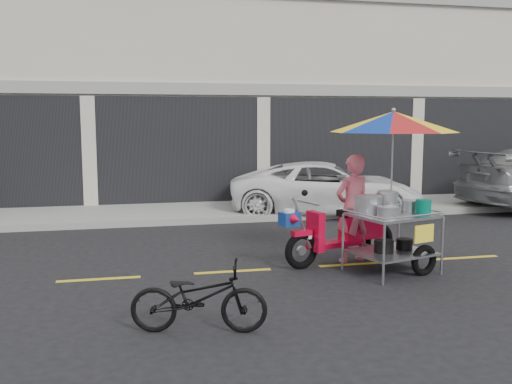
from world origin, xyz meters
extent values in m
plane|color=black|center=(0.00, 0.00, 0.00)|extent=(90.00, 90.00, 0.00)
cube|color=gray|center=(0.00, 5.50, 0.07)|extent=(45.00, 3.00, 0.15)
cube|color=beige|center=(0.00, 10.50, 4.00)|extent=(36.00, 8.00, 8.00)
cube|color=black|center=(0.00, 6.47, 1.45)|extent=(35.28, 0.06, 2.90)
cube|color=gray|center=(0.00, 6.45, 3.10)|extent=(36.00, 0.12, 0.30)
cube|color=gold|center=(0.00, 0.00, 0.00)|extent=(42.00, 0.10, 0.01)
imported|color=white|center=(1.17, 4.70, 0.64)|extent=(5.05, 3.39, 1.29)
imported|color=black|center=(-2.81, -2.38, 0.40)|extent=(1.59, 0.86, 0.79)
torus|color=black|center=(-0.92, -0.07, 0.29)|extent=(0.60, 0.28, 0.60)
torus|color=black|center=(0.58, 0.37, 0.29)|extent=(0.60, 0.28, 0.60)
cylinder|color=#9EA0A5|center=(-0.92, -0.07, 0.29)|extent=(0.16, 0.10, 0.15)
cylinder|color=#9EA0A5|center=(0.58, 0.37, 0.29)|extent=(0.16, 0.10, 0.15)
cube|color=red|center=(-0.92, -0.07, 0.57)|extent=(0.36, 0.21, 0.08)
cylinder|color=#9EA0A5|center=(-0.92, -0.07, 0.73)|extent=(0.38, 0.16, 0.84)
cube|color=red|center=(-0.67, 0.00, 0.57)|extent=(0.22, 0.38, 0.63)
cube|color=red|center=(-0.22, 0.14, 0.33)|extent=(0.88, 0.52, 0.08)
cube|color=red|center=(0.23, 0.27, 0.57)|extent=(0.83, 0.48, 0.42)
cube|color=black|center=(0.13, 0.24, 0.81)|extent=(0.72, 0.43, 0.10)
cylinder|color=#9EA0A5|center=(-0.80, -0.04, 1.04)|extent=(0.20, 0.56, 0.04)
sphere|color=black|center=(-0.80, 0.18, 1.17)|extent=(0.10, 0.10, 0.10)
cylinder|color=white|center=(-0.80, -0.04, 0.50)|extent=(0.16, 0.16, 0.05)
cube|color=navy|center=(-1.14, -0.14, 0.81)|extent=(0.33, 0.30, 0.21)
cylinder|color=white|center=(-1.14, -0.14, 0.94)|extent=(0.21, 0.21, 0.05)
cone|color=red|center=(-1.09, -0.31, 0.84)|extent=(0.25, 0.27, 0.19)
torus|color=black|center=(0.77, -0.82, 0.23)|extent=(0.49, 0.24, 0.48)
cylinder|color=#9EA0A5|center=(-0.05, -1.17, 0.44)|extent=(0.05, 0.05, 0.89)
cylinder|color=#9EA0A5|center=(-0.31, -0.27, 0.44)|extent=(0.05, 0.05, 0.89)
cylinder|color=#9EA0A5|center=(1.05, -0.85, 0.44)|extent=(0.05, 0.05, 0.89)
cylinder|color=#9EA0A5|center=(0.79, 0.05, 0.44)|extent=(0.05, 0.05, 0.89)
cube|color=#9EA0A5|center=(0.37, -0.56, 0.31)|extent=(1.37, 1.23, 0.03)
cube|color=#9EA0A5|center=(0.37, -0.56, 0.89)|extent=(1.37, 1.23, 0.04)
cylinder|color=#9EA0A5|center=(0.50, -1.01, 0.95)|extent=(1.11, 0.35, 0.03)
cylinder|color=#9EA0A5|center=(0.24, -0.11, 0.95)|extent=(1.11, 0.35, 0.03)
cylinder|color=#9EA0A5|center=(-0.18, -0.72, 0.95)|extent=(0.29, 0.91, 0.03)
cylinder|color=#9EA0A5|center=(0.92, -0.40, 0.95)|extent=(0.29, 0.91, 0.03)
cylinder|color=#9EA0A5|center=(0.24, -0.11, 0.31)|extent=(0.26, 0.76, 0.04)
cylinder|color=#9EA0A5|center=(0.24, -0.11, 0.84)|extent=(0.26, 0.76, 0.04)
cube|color=yellow|center=(0.66, -1.00, 0.68)|extent=(0.36, 0.12, 0.26)
cylinder|color=#B7B7BC|center=(0.01, -0.45, 1.04)|extent=(0.52, 0.52, 0.26)
cylinder|color=#B7B7BC|center=(0.40, -0.31, 1.06)|extent=(0.40, 0.40, 0.29)
cylinder|color=#B7B7BC|center=(0.74, -0.40, 0.99)|extent=(0.33, 0.33, 0.16)
cylinder|color=#B7B7BC|center=(0.17, -0.82, 0.98)|extent=(0.40, 0.40, 0.14)
cylinder|color=#03624C|center=(0.79, -0.71, 1.02)|extent=(0.29, 0.29, 0.23)
cylinder|color=black|center=(0.22, -0.61, 0.42)|extent=(0.36, 0.36, 0.19)
cylinder|color=black|center=(0.62, -0.49, 0.41)|extent=(0.31, 0.31, 0.17)
cylinder|color=#9EA0A5|center=(0.39, -0.45, 1.67)|extent=(0.03, 0.03, 1.57)
sphere|color=#9EA0A5|center=(0.39, -0.45, 2.48)|extent=(0.06, 0.06, 0.06)
imported|color=#D45C6F|center=(0.03, 0.21, 0.89)|extent=(0.74, 0.59, 1.77)
camera|label=1|loc=(-3.50, -8.44, 2.36)|focal=40.00mm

